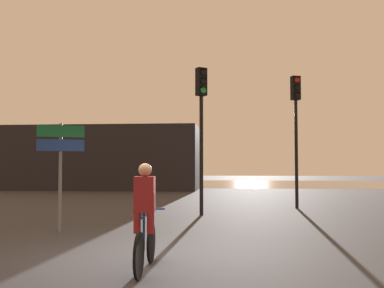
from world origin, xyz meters
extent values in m
plane|color=#333338|center=(0.00, 0.00, 0.00)|extent=(120.00, 120.00, 0.00)
cube|color=gray|center=(0.00, 30.69, 0.00)|extent=(80.00, 16.00, 0.01)
cube|color=black|center=(-7.41, 20.69, 2.08)|extent=(13.76, 4.00, 4.17)
cylinder|color=black|center=(0.67, 6.51, 1.92)|extent=(0.12, 0.12, 3.84)
cube|color=black|center=(0.67, 6.51, 4.29)|extent=(0.40, 0.38, 0.90)
cylinder|color=black|center=(0.74, 6.39, 4.58)|extent=(0.18, 0.13, 0.19)
cube|color=black|center=(0.75, 6.38, 4.69)|extent=(0.22, 0.20, 0.02)
cylinder|color=black|center=(0.74, 6.39, 4.29)|extent=(0.18, 0.13, 0.19)
cube|color=black|center=(0.75, 6.38, 4.40)|extent=(0.22, 0.20, 0.02)
cylinder|color=green|center=(0.74, 6.39, 4.00)|extent=(0.18, 0.13, 0.19)
cube|color=black|center=(0.75, 6.38, 4.11)|extent=(0.22, 0.20, 0.02)
cylinder|color=black|center=(4.05, 9.06, 2.02)|extent=(0.12, 0.12, 4.04)
cube|color=black|center=(4.05, 9.06, 4.49)|extent=(0.38, 0.33, 0.90)
cylinder|color=red|center=(4.09, 8.93, 4.78)|extent=(0.19, 0.09, 0.19)
cube|color=black|center=(4.10, 8.91, 4.89)|extent=(0.22, 0.17, 0.02)
cylinder|color=black|center=(4.09, 8.93, 4.49)|extent=(0.19, 0.09, 0.19)
cube|color=black|center=(4.10, 8.91, 4.60)|extent=(0.22, 0.17, 0.02)
cylinder|color=black|center=(4.09, 8.93, 4.20)|extent=(0.19, 0.09, 0.19)
cube|color=black|center=(4.10, 8.91, 4.31)|extent=(0.22, 0.17, 0.02)
cylinder|color=slate|center=(-2.48, 2.80, 1.30)|extent=(0.08, 0.08, 2.60)
cube|color=#116038|center=(-2.46, 2.75, 2.41)|extent=(1.02, 0.47, 0.28)
cube|color=navy|center=(-2.46, 2.75, 2.07)|extent=(1.02, 0.47, 0.28)
cylinder|color=black|center=(0.29, -0.19, 0.33)|extent=(0.05, 0.66, 0.66)
cylinder|color=black|center=(0.31, -1.24, 0.33)|extent=(0.05, 0.66, 0.66)
cylinder|color=navy|center=(0.30, -0.71, 0.83)|extent=(0.06, 0.84, 0.04)
cylinder|color=navy|center=(0.30, -0.86, 0.61)|extent=(0.04, 0.04, 0.55)
cylinder|color=navy|center=(0.29, -0.24, 0.88)|extent=(0.46, 0.04, 0.03)
cylinder|color=maroon|center=(0.40, -0.86, 0.88)|extent=(0.11, 0.11, 0.60)
cylinder|color=maroon|center=(0.20, -0.86, 0.88)|extent=(0.11, 0.11, 0.60)
cube|color=maroon|center=(0.30, -0.81, 1.15)|extent=(0.30, 0.21, 0.54)
sphere|color=tan|center=(0.30, -0.78, 1.52)|extent=(0.20, 0.20, 0.20)
camera|label=1|loc=(1.58, -7.15, 1.58)|focal=40.00mm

